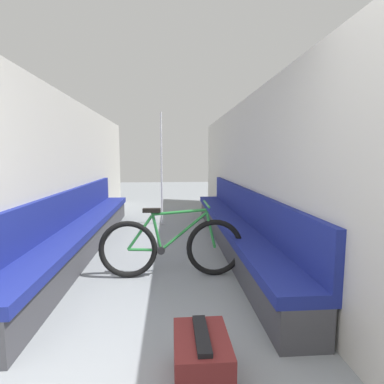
{
  "coord_description": "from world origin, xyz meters",
  "views": [
    {
      "loc": [
        0.16,
        -1.03,
        1.37
      ],
      "look_at": [
        0.51,
        3.7,
        0.81
      ],
      "focal_mm": 28.0,
      "sensor_mm": 36.0,
      "label": 1
    }
  ],
  "objects_px": {
    "bench_seat_row_left": "(83,231)",
    "bench_seat_row_right": "(234,228)",
    "luggage_bag": "(202,360)",
    "grab_pole_near": "(162,171)",
    "bicycle": "(172,247)"
  },
  "relations": [
    {
      "from": "bench_seat_row_right",
      "to": "luggage_bag",
      "type": "relative_size",
      "value": 11.0
    },
    {
      "from": "bicycle",
      "to": "grab_pole_near",
      "type": "height_order",
      "value": "grab_pole_near"
    },
    {
      "from": "bicycle",
      "to": "grab_pole_near",
      "type": "bearing_deg",
      "value": 101.2
    },
    {
      "from": "bench_seat_row_left",
      "to": "bicycle",
      "type": "relative_size",
      "value": 3.08
    },
    {
      "from": "bench_seat_row_right",
      "to": "bicycle",
      "type": "distance_m",
      "value": 1.43
    },
    {
      "from": "bench_seat_row_left",
      "to": "grab_pole_near",
      "type": "height_order",
      "value": "grab_pole_near"
    },
    {
      "from": "bench_seat_row_left",
      "to": "bench_seat_row_right",
      "type": "height_order",
      "value": "same"
    },
    {
      "from": "bench_seat_row_right",
      "to": "luggage_bag",
      "type": "xyz_separation_m",
      "value": [
        -0.79,
        -2.72,
        -0.14
      ]
    },
    {
      "from": "bench_seat_row_left",
      "to": "luggage_bag",
      "type": "bearing_deg",
      "value": -61.82
    },
    {
      "from": "bench_seat_row_left",
      "to": "grab_pole_near",
      "type": "distance_m",
      "value": 2.12
    },
    {
      "from": "bench_seat_row_right",
      "to": "bicycle",
      "type": "height_order",
      "value": "bench_seat_row_right"
    },
    {
      "from": "bicycle",
      "to": "luggage_bag",
      "type": "distance_m",
      "value": 1.67
    },
    {
      "from": "bench_seat_row_right",
      "to": "luggage_bag",
      "type": "height_order",
      "value": "bench_seat_row_right"
    },
    {
      "from": "bicycle",
      "to": "luggage_bag",
      "type": "relative_size",
      "value": 3.58
    },
    {
      "from": "bench_seat_row_left",
      "to": "bench_seat_row_right",
      "type": "distance_m",
      "value": 2.24
    }
  ]
}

